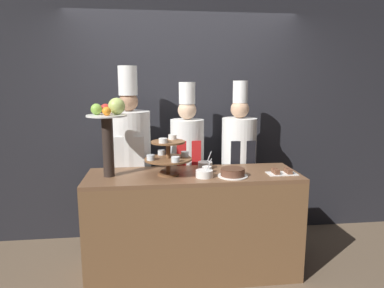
{
  "coord_description": "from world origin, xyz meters",
  "views": [
    {
      "loc": [
        -0.37,
        -2.62,
        1.75
      ],
      "look_at": [
        0.0,
        0.41,
        1.2
      ],
      "focal_mm": 32.0,
      "sensor_mm": 36.0,
      "label": 1
    }
  ],
  "objects_px": {
    "cake_round": "(233,173)",
    "serving_bowl_far": "(205,165)",
    "chef_left": "(130,156)",
    "fruit_pedestal": "(109,125)",
    "cup_white": "(207,170)",
    "chef_center_left": "(188,159)",
    "cake_square_tray": "(282,172)",
    "tiered_stand": "(168,155)",
    "chef_center_right": "(239,159)",
    "serving_bowl_near": "(204,174)"
  },
  "relations": [
    {
      "from": "cake_round",
      "to": "cake_square_tray",
      "type": "distance_m",
      "value": 0.45
    },
    {
      "from": "cake_square_tray",
      "to": "serving_bowl_far",
      "type": "distance_m",
      "value": 0.71
    },
    {
      "from": "serving_bowl_far",
      "to": "chef_left",
      "type": "height_order",
      "value": "chef_left"
    },
    {
      "from": "chef_center_left",
      "to": "fruit_pedestal",
      "type": "bearing_deg",
      "value": -145.06
    },
    {
      "from": "cake_square_tray",
      "to": "chef_center_right",
      "type": "height_order",
      "value": "chef_center_right"
    },
    {
      "from": "fruit_pedestal",
      "to": "chef_center_right",
      "type": "relative_size",
      "value": 0.38
    },
    {
      "from": "cake_round",
      "to": "serving_bowl_far",
      "type": "height_order",
      "value": "serving_bowl_far"
    },
    {
      "from": "serving_bowl_far",
      "to": "chef_center_left",
      "type": "bearing_deg",
      "value": 112.05
    },
    {
      "from": "cake_round",
      "to": "serving_bowl_near",
      "type": "bearing_deg",
      "value": 178.57
    },
    {
      "from": "cake_round",
      "to": "chef_center_left",
      "type": "distance_m",
      "value": 0.73
    },
    {
      "from": "cup_white",
      "to": "chef_left",
      "type": "xyz_separation_m",
      "value": [
        -0.71,
        0.5,
        0.04
      ]
    },
    {
      "from": "cake_square_tray",
      "to": "fruit_pedestal",
      "type": "bearing_deg",
      "value": 175.57
    },
    {
      "from": "cake_round",
      "to": "chef_center_right",
      "type": "distance_m",
      "value": 0.69
    },
    {
      "from": "cake_round",
      "to": "chef_left",
      "type": "distance_m",
      "value": 1.12
    },
    {
      "from": "chef_left",
      "to": "chef_center_right",
      "type": "xyz_separation_m",
      "value": [
        1.13,
        0.0,
        -0.06
      ]
    },
    {
      "from": "cup_white",
      "to": "chef_center_left",
      "type": "height_order",
      "value": "chef_center_left"
    },
    {
      "from": "chef_center_left",
      "to": "serving_bowl_far",
      "type": "bearing_deg",
      "value": -67.95
    },
    {
      "from": "tiered_stand",
      "to": "chef_center_right",
      "type": "height_order",
      "value": "chef_center_right"
    },
    {
      "from": "cake_square_tray",
      "to": "cup_white",
      "type": "bearing_deg",
      "value": 169.48
    },
    {
      "from": "chef_left",
      "to": "chef_center_left",
      "type": "relative_size",
      "value": 1.09
    },
    {
      "from": "fruit_pedestal",
      "to": "chef_left",
      "type": "distance_m",
      "value": 0.64
    },
    {
      "from": "fruit_pedestal",
      "to": "cup_white",
      "type": "xyz_separation_m",
      "value": [
        0.84,
        0.01,
        -0.41
      ]
    },
    {
      "from": "tiered_stand",
      "to": "serving_bowl_far",
      "type": "distance_m",
      "value": 0.44
    },
    {
      "from": "tiered_stand",
      "to": "serving_bowl_far",
      "type": "height_order",
      "value": "tiered_stand"
    },
    {
      "from": "cake_square_tray",
      "to": "chef_left",
      "type": "distance_m",
      "value": 1.5
    },
    {
      "from": "cake_round",
      "to": "serving_bowl_far",
      "type": "distance_m",
      "value": 0.38
    },
    {
      "from": "serving_bowl_near",
      "to": "chef_center_right",
      "type": "distance_m",
      "value": 0.8
    },
    {
      "from": "cup_white",
      "to": "serving_bowl_far",
      "type": "bearing_deg",
      "value": 85.88
    },
    {
      "from": "tiered_stand",
      "to": "chef_left",
      "type": "height_order",
      "value": "chef_left"
    },
    {
      "from": "cake_round",
      "to": "chef_left",
      "type": "relative_size",
      "value": 0.14
    },
    {
      "from": "serving_bowl_near",
      "to": "chef_center_left",
      "type": "relative_size",
      "value": 0.09
    },
    {
      "from": "chef_center_right",
      "to": "cake_round",
      "type": "bearing_deg",
      "value": -108.83
    },
    {
      "from": "cake_round",
      "to": "chef_center_left",
      "type": "relative_size",
      "value": 0.15
    },
    {
      "from": "chef_center_left",
      "to": "cake_round",
      "type": "bearing_deg",
      "value": -63.73
    },
    {
      "from": "cake_square_tray",
      "to": "serving_bowl_near",
      "type": "height_order",
      "value": "serving_bowl_near"
    },
    {
      "from": "chef_left",
      "to": "chef_center_left",
      "type": "xyz_separation_m",
      "value": [
        0.59,
        0.0,
        -0.05
      ]
    },
    {
      "from": "fruit_pedestal",
      "to": "cake_round",
      "type": "distance_m",
      "value": 1.13
    },
    {
      "from": "fruit_pedestal",
      "to": "cake_round",
      "type": "bearing_deg",
      "value": -7.9
    },
    {
      "from": "serving_bowl_near",
      "to": "chef_center_right",
      "type": "relative_size",
      "value": 0.09
    },
    {
      "from": "cake_square_tray",
      "to": "chef_left",
      "type": "height_order",
      "value": "chef_left"
    },
    {
      "from": "fruit_pedestal",
      "to": "cup_white",
      "type": "height_order",
      "value": "fruit_pedestal"
    },
    {
      "from": "tiered_stand",
      "to": "serving_bowl_far",
      "type": "relative_size",
      "value": 2.57
    },
    {
      "from": "cake_round",
      "to": "chef_center_left",
      "type": "xyz_separation_m",
      "value": [
        -0.32,
        0.65,
        -0.02
      ]
    },
    {
      "from": "cake_square_tray",
      "to": "serving_bowl_far",
      "type": "xyz_separation_m",
      "value": [
        -0.64,
        0.3,
        0.01
      ]
    },
    {
      "from": "chef_center_right",
      "to": "chef_left",
      "type": "bearing_deg",
      "value": -180.0
    },
    {
      "from": "chef_center_left",
      "to": "cup_white",
      "type": "bearing_deg",
      "value": -76.57
    },
    {
      "from": "cake_round",
      "to": "chef_left",
      "type": "xyz_separation_m",
      "value": [
        -0.91,
        0.65,
        0.03
      ]
    },
    {
      "from": "chef_center_left",
      "to": "cake_square_tray",
      "type": "bearing_deg",
      "value": -38.77
    },
    {
      "from": "cake_round",
      "to": "serving_bowl_far",
      "type": "xyz_separation_m",
      "value": [
        -0.19,
        0.32,
        -0.0
      ]
    },
    {
      "from": "cake_round",
      "to": "cup_white",
      "type": "relative_size",
      "value": 2.99
    }
  ]
}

